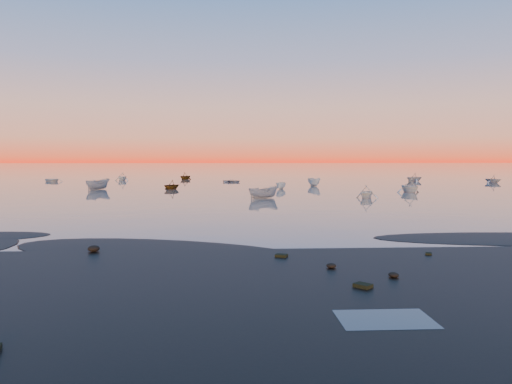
{
  "coord_description": "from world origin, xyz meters",
  "views": [
    {
      "loc": [
        -3.59,
        -28.22,
        4.74
      ],
      "look_at": [
        -0.51,
        28.0,
        0.83
      ],
      "focal_mm": 35.0,
      "sensor_mm": 36.0,
      "label": 1
    }
  ],
  "objects": [
    {
      "name": "moored_fleet",
      "position": [
        0.0,
        53.0,
        0.0
      ],
      "size": [
        124.0,
        58.0,
        1.2
      ],
      "primitive_type": null,
      "color": "white",
      "rests_on": "ground"
    },
    {
      "name": "boat_near_right",
      "position": [
        20.85,
        37.84,
        0.0
      ],
      "size": [
        4.32,
        2.75,
        1.4
      ],
      "primitive_type": "imported",
      "rotation": [
        0.0,
        0.0,
        3.4
      ],
      "color": "white",
      "rests_on": "ground"
    },
    {
      "name": "mud_lobes",
      "position": [
        0.0,
        -1.0,
        0.01
      ],
      "size": [
        140.0,
        6.0,
        0.07
      ],
      "primitive_type": null,
      "color": "black",
      "rests_on": "ground"
    },
    {
      "name": "ground",
      "position": [
        0.0,
        100.0,
        0.0
      ],
      "size": [
        600.0,
        600.0,
        0.0
      ],
      "primitive_type": "plane",
      "color": "slate",
      "rests_on": "ground"
    },
    {
      "name": "boat_near_center",
      "position": [
        0.41,
        29.18,
        0.0
      ],
      "size": [
        3.44,
        4.32,
        1.39
      ],
      "primitive_type": "imported",
      "rotation": [
        0.0,
        0.0,
        2.09
      ],
      "color": "gray",
      "rests_on": "ground"
    }
  ]
}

